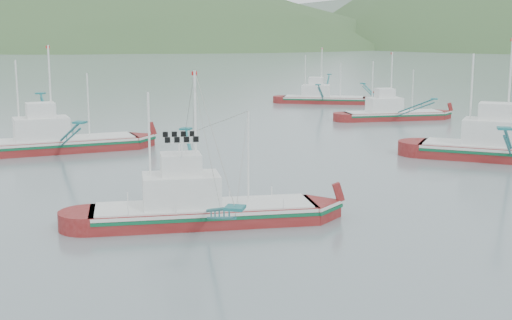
% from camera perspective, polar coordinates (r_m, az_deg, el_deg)
% --- Properties ---
extents(ground, '(1200.00, 1200.00, 0.00)m').
position_cam_1_polar(ground, '(37.99, -1.93, -6.38)').
color(ground, slate).
rests_on(ground, ground).
extents(main_boat, '(13.17, 22.25, 9.42)m').
position_cam_1_polar(main_boat, '(40.64, -4.34, -2.47)').
color(main_boat, maroon).
rests_on(main_boat, ground).
extents(bg_boat_far, '(12.27, 20.67, 8.80)m').
position_cam_1_polar(bg_boat_far, '(88.19, 10.90, 4.33)').
color(bg_boat_far, maroon).
rests_on(bg_boat_far, ground).
extents(bg_boat_left, '(18.59, 22.78, 10.29)m').
position_cam_1_polar(bg_boat_left, '(66.56, -15.66, 2.51)').
color(bg_boat_left, maroon).
rests_on(bg_boat_left, ground).
extents(bg_boat_right, '(15.56, 27.11, 11.07)m').
position_cam_1_polar(bg_boat_right, '(63.51, 19.68, 1.61)').
color(bg_boat_right, maroon).
rests_on(bg_boat_right, ground).
extents(bg_boat_extra, '(12.13, 21.75, 8.80)m').
position_cam_1_polar(bg_boat_extra, '(106.16, 5.36, 5.19)').
color(bg_boat_extra, maroon).
rests_on(bg_boat_extra, ground).
extents(headland_left, '(448.00, 308.00, 210.00)m').
position_cam_1_polar(headland_left, '(438.20, -13.49, 8.83)').
color(headland_left, '#38582D').
rests_on(headland_left, ground).
extents(ridge_distant, '(960.00, 400.00, 240.00)m').
position_cam_1_polar(ridge_distant, '(595.70, 14.44, 9.17)').
color(ridge_distant, slate).
rests_on(ridge_distant, ground).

